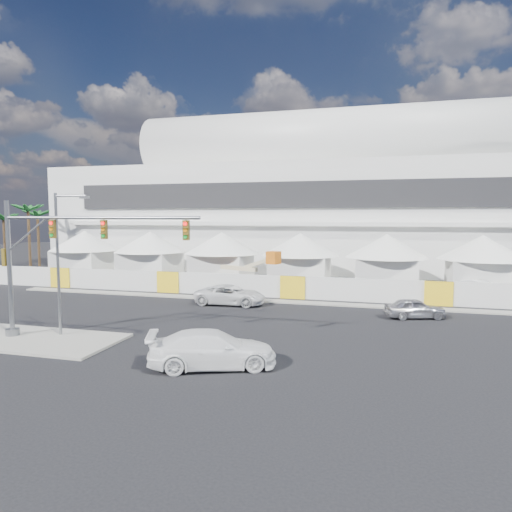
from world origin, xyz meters
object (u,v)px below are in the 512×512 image
(pickup_curb, at_px, (230,295))
(pickup_near, at_px, (212,349))
(sedan_silver, at_px, (415,308))
(streetlight_median, at_px, (61,254))
(lot_car_a, at_px, (480,288))
(traffic_mast, at_px, (46,261))
(boom_lift, at_px, (235,279))

(pickup_curb, xyz_separation_m, pickup_near, (4.12, -14.98, 0.09))
(sedan_silver, xyz_separation_m, streetlight_median, (-20.73, -10.98, 4.30))
(sedan_silver, bearing_deg, lot_car_a, -46.82)
(sedan_silver, distance_m, traffic_mast, 24.50)
(lot_car_a, bearing_deg, boom_lift, 140.24)
(pickup_curb, distance_m, streetlight_median, 14.47)
(sedan_silver, height_order, pickup_near, pickup_near)
(pickup_curb, xyz_separation_m, traffic_mast, (-6.76, -13.15, 3.90))
(pickup_near, xyz_separation_m, traffic_mast, (-10.88, 1.83, 3.81))
(sedan_silver, height_order, traffic_mast, traffic_mast)
(pickup_curb, distance_m, traffic_mast, 15.29)
(pickup_curb, xyz_separation_m, boom_lift, (-1.76, 6.83, 0.29))
(pickup_curb, distance_m, lot_car_a, 23.01)
(lot_car_a, relative_size, boom_lift, 0.51)
(traffic_mast, distance_m, streetlight_median, 1.00)
(lot_car_a, relative_size, traffic_mast, 0.34)
(sedan_silver, xyz_separation_m, lot_car_a, (6.41, 11.32, -0.01))
(pickup_near, xyz_separation_m, streetlight_median, (-10.57, 2.73, 4.12))
(sedan_silver, relative_size, streetlight_median, 0.49)
(lot_car_a, bearing_deg, pickup_curb, 157.98)
(lot_car_a, xyz_separation_m, boom_lift, (-22.46, -3.22, 0.39))
(boom_lift, bearing_deg, pickup_curb, -53.75)
(sedan_silver, height_order, streetlight_median, streetlight_median)
(lot_car_a, height_order, traffic_mast, traffic_mast)
(lot_car_a, relative_size, streetlight_median, 0.51)
(pickup_near, height_order, traffic_mast, traffic_mast)
(boom_lift, bearing_deg, traffic_mast, -82.24)
(pickup_near, distance_m, traffic_mast, 11.67)
(pickup_curb, bearing_deg, lot_car_a, -66.62)
(traffic_mast, bearing_deg, pickup_curb, 62.80)
(streetlight_median, relative_size, boom_lift, 1.02)
(traffic_mast, relative_size, boom_lift, 1.51)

